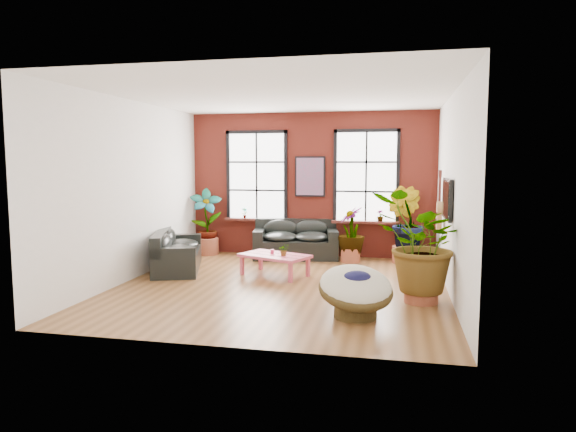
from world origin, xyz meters
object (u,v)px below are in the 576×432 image
at_px(coffee_table, 275,257).
at_px(papasan_chair, 356,289).
at_px(sofa_back, 296,241).
at_px(sofa_left, 175,252).

height_order(coffee_table, papasan_chair, papasan_chair).
relative_size(sofa_back, papasan_chair, 1.50).
relative_size(sofa_back, sofa_left, 0.94).
xyz_separation_m(sofa_back, sofa_left, (-2.27, -1.89, -0.04)).
relative_size(sofa_left, papasan_chair, 1.60).
distance_m(sofa_left, papasan_chair, 4.85).
height_order(sofa_left, papasan_chair, sofa_left).
distance_m(sofa_back, papasan_chair, 4.88).
bearing_deg(sofa_back, papasan_chair, -78.77).
xyz_separation_m(sofa_left, papasan_chair, (4.06, -2.64, 0.05)).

